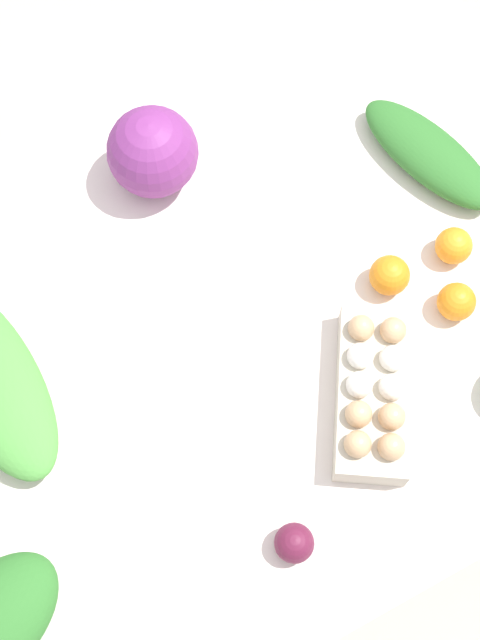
{
  "coord_description": "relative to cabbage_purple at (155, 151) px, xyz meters",
  "views": [
    {
      "loc": [
        -0.27,
        -0.51,
        2.22
      ],
      "look_at": [
        0.0,
        0.0,
        0.8
      ],
      "focal_mm": 50.0,
      "sensor_mm": 36.0,
      "label": 1
    }
  ],
  "objects": [
    {
      "name": "ground_plane",
      "position": [
        -0.0,
        -0.34,
        -0.86
      ],
      "size": [
        8.0,
        8.0,
        0.0
      ],
      "primitive_type": "plane",
      "color": "#B2A899"
    },
    {
      "name": "dining_table",
      "position": [
        -0.0,
        -0.34,
        -0.17
      ],
      "size": [
        1.46,
        1.05,
        0.78
      ],
      "color": "silver",
      "rests_on": "ground_plane"
    },
    {
      "name": "cabbage_purple",
      "position": [
        0.0,
        0.0,
        0.0
      ],
      "size": [
        0.17,
        0.17,
        0.17
      ],
      "primitive_type": "sphere",
      "color": "#7A2D75",
      "rests_on": "dining_table"
    },
    {
      "name": "egg_carton",
      "position": [
        0.13,
        -0.56,
        -0.04
      ],
      "size": [
        0.25,
        0.31,
        0.09
      ],
      "rotation": [
        0.0,
        0.0,
        4.15
      ],
      "color": "beige",
      "rests_on": "dining_table"
    },
    {
      "name": "greens_bunch_scallion",
      "position": [
        0.46,
        -0.21,
        -0.05
      ],
      "size": [
        0.19,
        0.32,
        0.06
      ],
      "primitive_type": "ellipsoid",
      "rotation": [
        0.0,
        0.0,
        4.98
      ],
      "color": "#2D6B28",
      "rests_on": "dining_table"
    },
    {
      "name": "beet_root",
      "position": [
        -0.11,
        -0.71,
        -0.05
      ],
      "size": [
        0.06,
        0.06,
        0.06
      ],
      "primitive_type": "sphere",
      "color": "#5B1933",
      "rests_on": "dining_table"
    },
    {
      "name": "orange_0",
      "position": [
        0.39,
        -0.39,
        -0.05
      ],
      "size": [
        0.07,
        0.07,
        0.07
      ],
      "primitive_type": "sphere",
      "color": "orange",
      "rests_on": "dining_table"
    },
    {
      "name": "orange_2",
      "position": [
        0.34,
        -0.48,
        -0.05
      ],
      "size": [
        0.07,
        0.07,
        0.07
      ],
      "primitive_type": "sphere",
      "color": "orange",
      "rests_on": "dining_table"
    },
    {
      "name": "orange_3",
      "position": [
        0.26,
        -0.39,
        -0.05
      ],
      "size": [
        0.07,
        0.07,
        0.07
      ],
      "primitive_type": "sphere",
      "color": "orange",
      "rests_on": "dining_table"
    }
  ]
}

